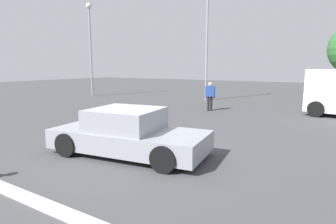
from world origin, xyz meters
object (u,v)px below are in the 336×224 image
object	(u,v)px
pedestrian	(210,94)
light_post_near	(90,35)
sedan_foreground	(128,134)
light_post_mid	(207,27)

from	to	relation	value
pedestrian	light_post_near	xyz separation A→B (m)	(-11.27, 2.11, 3.93)
sedan_foreground	pedestrian	xyz separation A→B (m)	(-1.21, 8.28, 0.34)
pedestrian	light_post_mid	distance (m)	6.28
light_post_mid	sedan_foreground	bearing A→B (deg)	-74.92
sedan_foreground	light_post_mid	size ratio (longest dim) A/B	0.59
sedan_foreground	pedestrian	distance (m)	8.37
light_post_near	pedestrian	bearing A→B (deg)	-10.59
sedan_foreground	light_post_near	distance (m)	16.79
pedestrian	light_post_mid	size ratio (longest dim) A/B	0.20
pedestrian	light_post_mid	bearing A→B (deg)	165.37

